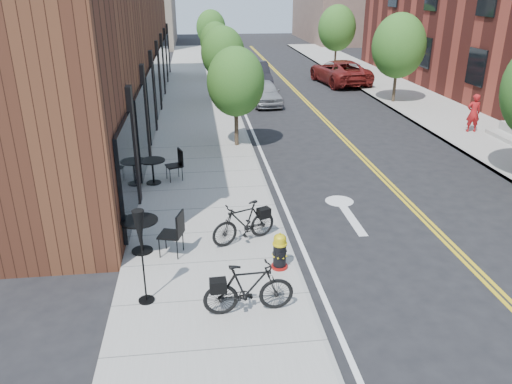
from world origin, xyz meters
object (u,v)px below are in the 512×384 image
bicycle_right (249,288)px  parked_car_far (340,72)px  parked_car_b (254,76)px  patio_umbrella (140,238)px  parked_car_c (235,65)px  pedestrian (473,113)px  parked_car_a (264,92)px  bistro_set_b (140,231)px  bicycle_left (244,222)px  fire_hydrant (280,251)px  bistro_set_c (153,168)px

bicycle_right → parked_car_far: parked_car_far is taller
parked_car_b → bicycle_right: bearing=-97.5°
patio_umbrella → parked_car_c: (4.13, 28.39, -0.89)m
parked_car_b → pedestrian: pedestrian is taller
patio_umbrella → parked_car_a: (4.89, 18.08, -0.91)m
parked_car_a → parked_car_far: 7.91m
patio_umbrella → bistro_set_b: bearing=97.2°
patio_umbrella → parked_car_c: 28.70m
parked_car_a → parked_car_b: size_ratio=0.76×
parked_car_b → pedestrian: 13.91m
bicycle_left → pedestrian: bearing=105.9°
fire_hydrant → patio_umbrella: (-2.86, -0.95, 1.02)m
fire_hydrant → patio_umbrella: size_ratio=0.43×
bicycle_right → patio_umbrella: 2.28m
fire_hydrant → bistro_set_b: 3.32m
patio_umbrella → parked_car_far: (10.61, 23.55, -0.77)m
fire_hydrant → parked_car_b: size_ratio=0.17×
patio_umbrella → parked_car_b: 22.91m
parked_car_b → parked_car_far: 5.88m
parked_car_c → pedestrian: 19.42m
parked_car_far → pedestrian: 12.67m
fire_hydrant → bistro_set_b: bistro_set_b is taller
fire_hydrant → bicycle_left: (-0.67, 1.33, 0.11)m
parked_car_a → pedestrian: 10.69m
fire_hydrant → bicycle_right: bearing=-141.4°
parked_car_far → parked_car_b: bearing=4.5°
bicycle_right → parked_car_a: parked_car_a is taller
parked_car_a → parked_car_far: bearing=40.5°
bistro_set_b → bistro_set_c: 4.48m
bicycle_left → patio_umbrella: size_ratio=0.86×
parked_car_c → parked_car_far: bearing=-32.9°
bistro_set_c → parked_car_far: bearing=38.9°
bistro_set_c → fire_hydrant: bearing=-79.1°
patio_umbrella → parked_car_c: size_ratio=0.44×
bicycle_right → parked_car_b: bearing=-10.0°
bistro_set_b → bistro_set_c: bearing=107.0°
pedestrian → parked_car_c: bearing=-57.9°
bicycle_left → bistro_set_c: 4.95m
patio_umbrella → pedestrian: 17.09m
parked_car_far → bicycle_right: bearing=63.5°
patio_umbrella → pedestrian: size_ratio=1.22×
bicycle_left → parked_car_a: (2.70, 15.81, 0.00)m
parked_car_c → parked_car_far: 8.09m
bistro_set_b → parked_car_c: 26.68m
parked_car_a → parked_car_b: 4.31m
parked_car_c → patio_umbrella: bearing=-94.5°
parked_car_b → parked_car_c: 6.04m
fire_hydrant → bicycle_right: 1.78m
bistro_set_b → parked_car_b: bearing=92.6°
bistro_set_c → parked_car_c: size_ratio=0.42×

